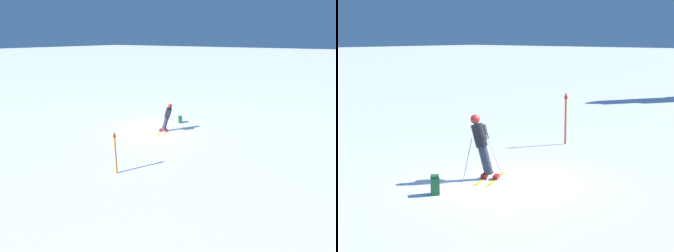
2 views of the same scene
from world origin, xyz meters
The scene contains 4 objects.
ground_plane centered at (0.00, 0.00, 0.00)m, with size 300.00×300.00×0.00m, color white.
skier centered at (-0.81, -0.09, 1.04)m, with size 1.44×1.80×1.88m.
spare_backpack centered at (-0.55, -2.09, 0.24)m, with size 0.37×0.36×0.50m.
trail_marker centered at (-1.97, 5.67, 1.05)m, with size 0.13×0.13×1.91m.
Camera 1 is at (-9.66, 13.04, 5.74)m, focal length 28.00 mm.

